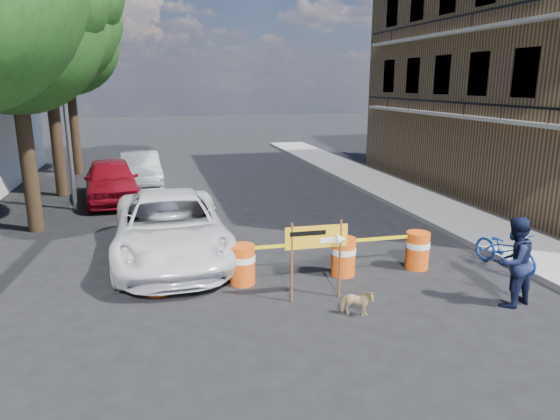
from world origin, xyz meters
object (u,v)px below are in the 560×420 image
barrel_mid_left (242,264)px  detour_sign (324,243)px  sedan_silver (140,170)px  sedan_red (111,180)px  barrel_far_left (157,272)px  dog (357,303)px  barrel_far_right (417,250)px  bicycle (507,233)px  pedestrian (514,262)px  suv_white (170,227)px  barrel_mid_right (343,256)px

barrel_mid_left → detour_sign: bearing=-39.3°
detour_sign → sedan_silver: 13.47m
sedan_red → barrel_far_left: bearing=-86.7°
barrel_far_left → sedan_red: sedan_red is taller
dog → sedan_red: sedan_red is taller
barrel_far_right → bicycle: bicycle is taller
barrel_far_left → pedestrian: (6.85, -2.38, 0.45)m
barrel_mid_left → detour_sign: (1.47, -1.20, 0.75)m
suv_white → sedan_red: (-1.86, 7.01, -0.02)m
barrel_far_left → detour_sign: size_ratio=0.54×
barrel_mid_right → dog: (-0.53, -2.06, -0.20)m
barrel_far_right → suv_white: (-5.70, 2.23, 0.34)m
barrel_mid_right → barrel_far_left: bearing=179.6°
suv_white → sedan_silver: 9.64m
barrel_far_left → barrel_mid_right: (4.19, -0.03, 0.00)m
pedestrian → barrel_mid_left: bearing=-42.8°
suv_white → sedan_silver: suv_white is taller
barrel_mid_right → detour_sign: size_ratio=0.54×
barrel_far_left → barrel_mid_left: bearing=1.3°
pedestrian → dog: (-3.19, 0.29, -0.65)m
pedestrian → sedan_silver: 15.93m
pedestrian → barrel_mid_right: bearing=-58.5°
bicycle → dog: size_ratio=2.81×
pedestrian → suv_white: pedestrian is taller
barrel_mid_right → detour_sign: 1.62m
barrel_mid_left → sedan_silver: sedan_silver is taller
bicycle → sedan_silver: (-8.59, 12.37, -0.16)m
barrel_mid_right → sedan_red: 10.82m
barrel_mid_left → barrel_far_right: (4.24, -0.11, 0.00)m
barrel_far_right → bicycle: bearing=-14.6°
sedan_silver → barrel_mid_right: bearing=-72.8°
dog → barrel_mid_right: bearing=10.3°
detour_sign → sedan_red: bearing=116.3°
barrel_far_right → sedan_red: 11.94m
barrel_far_left → suv_white: bearing=80.1°
detour_sign → barrel_far_right: bearing=22.9°
barrel_far_right → suv_white: bearing=158.7°
barrel_far_right → barrel_mid_right: bearing=178.9°
detour_sign → suv_white: size_ratio=0.29×
barrel_mid_right → bicycle: 3.99m
suv_white → sedan_red: bearing=104.3°
bicycle → suv_white: size_ratio=0.30×
detour_sign → bicycle: 4.86m
dog → sedan_red: 12.39m
bicycle → dog: 4.75m
barrel_mid_left → bicycle: 6.33m
barrel_mid_left → sedan_red: 9.72m
dog → suv_white: (-3.28, 4.25, 0.55)m
barrel_mid_right → barrel_far_right: size_ratio=1.00×
barrel_far_right → dog: 3.16m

